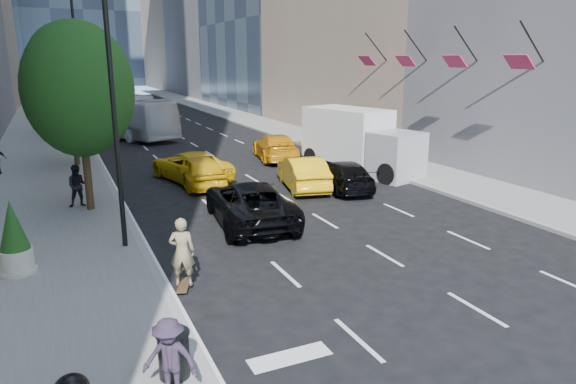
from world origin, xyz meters
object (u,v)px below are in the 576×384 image
skateboarder (182,256)px  box_truck (359,140)px  city_bus (122,116)px  trash_can (174,355)px  black_sedan_mercedes (344,175)px  planter_shrub (14,239)px  black_sedan_lincoln (250,202)px

skateboarder → box_truck: size_ratio=0.25×
city_bus → trash_can: 34.24m
skateboarder → trash_can: bearing=96.0°
black_sedan_mercedes → city_bus: 23.43m
skateboarder → trash_can: (-1.15, -4.09, -0.36)m
black_sedan_mercedes → box_truck: box_truck is taller
box_truck → planter_shrub: 18.69m
city_bus → box_truck: 21.53m
city_bus → trash_can: (-3.40, -34.06, -1.08)m
city_bus → planter_shrub: 27.95m
black_sedan_lincoln → planter_shrub: planter_shrub is taller
city_bus → box_truck: size_ratio=1.59×
black_sedan_mercedes → box_truck: size_ratio=0.63×
black_sedan_lincoln → planter_shrub: (-7.87, -2.00, 0.37)m
black_sedan_mercedes → trash_can: black_sedan_mercedes is taller
box_truck → skateboarder: bearing=-152.4°
skateboarder → trash_can: 4.26m
skateboarder → black_sedan_lincoln: 6.05m
black_sedan_lincoln → black_sedan_mercedes: black_sedan_lincoln is taller
planter_shrub → trash_can: bearing=-66.3°
city_bus → black_sedan_mercedes: bearing=-94.1°
box_truck → black_sedan_lincoln: bearing=-158.2°
skateboarder → trash_can: size_ratio=2.14×
black_sedan_mercedes → city_bus: bearing=-59.7°
skateboarder → planter_shrub: (-4.15, 2.76, 0.22)m
trash_can → planter_shrub: (-3.00, 6.85, 0.58)m
city_bus → planter_shrub: bearing=-125.7°
black_sedan_mercedes → trash_can: size_ratio=5.33×
black_sedan_mercedes → planter_shrub: size_ratio=2.21×
black_sedan_lincoln → box_truck: box_truck is taller
skateboarder → black_sedan_mercedes: (9.65, 7.76, -0.27)m
skateboarder → planter_shrub: planter_shrub is taller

